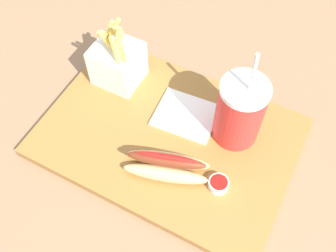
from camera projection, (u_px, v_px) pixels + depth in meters
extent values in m
cube|color=#8C6B4C|center=(168.00, 142.00, 0.81)|extent=(2.40, 2.40, 0.02)
cube|color=olive|center=(168.00, 137.00, 0.79)|extent=(0.50, 0.34, 0.02)
cylinder|color=red|center=(239.00, 113.00, 0.73)|extent=(0.09, 0.09, 0.13)
cylinder|color=white|center=(246.00, 89.00, 0.67)|extent=(0.09, 0.09, 0.01)
cylinder|color=white|center=(254.00, 74.00, 0.63)|extent=(0.01, 0.01, 0.09)
cube|color=white|center=(118.00, 64.00, 0.82)|extent=(0.10, 0.09, 0.09)
cube|color=#E5C660|center=(113.00, 33.00, 0.78)|extent=(0.04, 0.02, 0.08)
cube|color=#E5C660|center=(110.00, 45.00, 0.77)|extent=(0.03, 0.03, 0.09)
cube|color=#E5C660|center=(121.00, 39.00, 0.79)|extent=(0.01, 0.01, 0.06)
cube|color=#E5C660|center=(107.00, 34.00, 0.78)|extent=(0.03, 0.02, 0.07)
cube|color=#E5C660|center=(120.00, 45.00, 0.77)|extent=(0.02, 0.02, 0.07)
cube|color=#E5C660|center=(119.00, 39.00, 0.77)|extent=(0.02, 0.03, 0.08)
cube|color=#E5C660|center=(105.00, 39.00, 0.79)|extent=(0.02, 0.03, 0.07)
cube|color=#E5C660|center=(117.00, 56.00, 0.75)|extent=(0.04, 0.02, 0.08)
cube|color=#E5C660|center=(123.00, 53.00, 0.76)|extent=(0.03, 0.02, 0.06)
cube|color=#E5C660|center=(111.00, 38.00, 0.78)|extent=(0.01, 0.02, 0.06)
cube|color=#E5C660|center=(119.00, 50.00, 0.75)|extent=(0.01, 0.03, 0.07)
ellipsoid|color=#DBB775|center=(165.00, 174.00, 0.72)|extent=(0.16, 0.08, 0.03)
ellipsoid|color=#DBB775|center=(168.00, 160.00, 0.73)|extent=(0.16, 0.08, 0.03)
ellipsoid|color=maroon|center=(167.00, 160.00, 0.70)|extent=(0.15, 0.07, 0.02)
ellipsoid|color=red|center=(167.00, 157.00, 0.69)|extent=(0.11, 0.04, 0.01)
cylinder|color=white|center=(218.00, 184.00, 0.71)|extent=(0.04, 0.04, 0.02)
cylinder|color=#B2140F|center=(219.00, 183.00, 0.71)|extent=(0.03, 0.03, 0.01)
cube|color=white|center=(186.00, 115.00, 0.80)|extent=(0.13, 0.11, 0.01)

